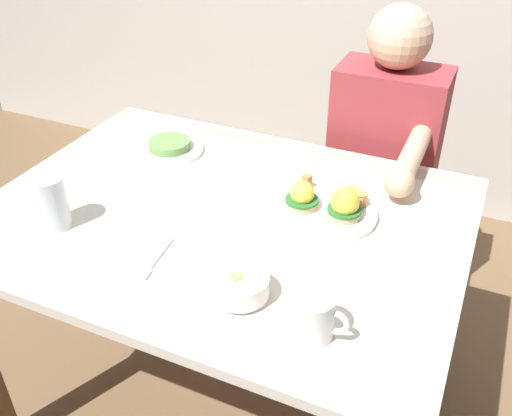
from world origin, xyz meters
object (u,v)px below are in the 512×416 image
object	(u,v)px
eggs_benedict_plate	(326,206)
coffee_mug	(315,316)
fork	(154,261)
fruit_bowl	(240,286)
dining_table	(223,246)
diner_person	(382,160)
side_plate	(170,147)
water_glass_near	(52,204)

from	to	relation	value
eggs_benedict_plate	coffee_mug	bearing A→B (deg)	-74.92
coffee_mug	fork	world-z (taller)	coffee_mug
fruit_bowl	dining_table	bearing A→B (deg)	123.90
eggs_benedict_plate	fruit_bowl	bearing A→B (deg)	-100.35
dining_table	eggs_benedict_plate	xyz separation A→B (m)	(0.24, 0.10, 0.13)
dining_table	diner_person	distance (m)	0.66
eggs_benedict_plate	dining_table	bearing A→B (deg)	-157.84
eggs_benedict_plate	fork	bearing A→B (deg)	-130.92
eggs_benedict_plate	coffee_mug	size ratio (longest dim) A/B	2.43
coffee_mug	eggs_benedict_plate	bearing A→B (deg)	105.08
fruit_bowl	side_plate	xyz separation A→B (m)	(-0.47, 0.49, -0.02)
dining_table	fork	distance (m)	0.27
side_plate	diner_person	size ratio (longest dim) A/B	0.18
fruit_bowl	diner_person	size ratio (longest dim) A/B	0.11
dining_table	fruit_bowl	size ratio (longest dim) A/B	10.00
fruit_bowl	diner_person	xyz separation A→B (m)	(0.10, 0.86, -0.12)
eggs_benedict_plate	side_plate	bearing A→B (deg)	166.28
fork	side_plate	xyz separation A→B (m)	(-0.24, 0.47, 0.01)
eggs_benedict_plate	diner_person	bearing A→B (deg)	86.30
dining_table	diner_person	xyz separation A→B (m)	(0.27, 0.60, 0.02)
fruit_bowl	fork	world-z (taller)	fruit_bowl
eggs_benedict_plate	coffee_mug	xyz separation A→B (m)	(0.11, -0.40, 0.03)
dining_table	side_plate	distance (m)	0.39
water_glass_near	diner_person	bearing A→B (deg)	52.89
fruit_bowl	side_plate	bearing A→B (deg)	133.64
coffee_mug	diner_person	bearing A→B (deg)	94.77
water_glass_near	side_plate	size ratio (longest dim) A/B	0.68
eggs_benedict_plate	side_plate	world-z (taller)	eggs_benedict_plate
water_glass_near	diner_person	distance (m)	1.03
coffee_mug	side_plate	distance (m)	0.83
dining_table	coffee_mug	size ratio (longest dim) A/B	10.80
dining_table	fork	bearing A→B (deg)	-101.66
coffee_mug	fork	xyz separation A→B (m)	(-0.40, 0.06, -0.05)
fork	water_glass_near	bearing A→B (deg)	175.82
dining_table	eggs_benedict_plate	bearing A→B (deg)	22.16
fruit_bowl	coffee_mug	bearing A→B (deg)	-12.62
eggs_benedict_plate	water_glass_near	world-z (taller)	water_glass_near
side_plate	coffee_mug	bearing A→B (deg)	-39.55
coffee_mug	diner_person	world-z (taller)	diner_person
dining_table	diner_person	bearing A→B (deg)	65.44
water_glass_near	fruit_bowl	bearing A→B (deg)	-5.13
dining_table	fruit_bowl	world-z (taller)	fruit_bowl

